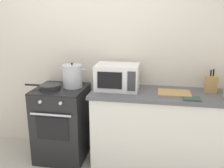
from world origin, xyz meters
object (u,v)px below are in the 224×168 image
Objects in this scene: stove at (62,123)px; frying_pan at (50,87)px; knife_block at (211,84)px; cutting_board at (174,93)px; oven_mitt at (192,99)px; stock_pot at (72,76)px; microwave at (117,77)px.

frying_pan reaches higher than stove.
frying_pan is 1.88m from knife_block.
frying_pan is 1.23× the size of cutting_board.
knife_block is (0.41, 0.14, 0.09)m from cutting_board.
oven_mitt is at bearing -3.71° from frying_pan.
cutting_board is at bearing -161.17° from knife_block.
frying_pan is 1.63m from oven_mitt.
cutting_board reaches higher than oven_mitt.
stock_pot is 0.73× the size of frying_pan.
oven_mitt is (1.52, -0.16, 0.47)m from stove.
stock_pot is 0.30m from frying_pan.
oven_mitt is at bearing -16.03° from microwave.
stock_pot is at bearing 170.84° from oven_mitt.
knife_block is at bearing 3.32° from microwave.
stock_pot is 1.19× the size of knife_block.
oven_mitt is at bearing -43.23° from cutting_board.
cutting_board is (1.21, -0.06, -0.13)m from stock_pot.
stove is 0.50m from frying_pan.
frying_pan is (-0.25, -0.12, -0.11)m from stock_pot.
microwave is (0.80, 0.13, 0.12)m from frying_pan.
frying_pan is 0.89× the size of microwave.
microwave is 0.68m from cutting_board.
stove is 1.43m from cutting_board.
microwave is (0.69, 0.08, 0.61)m from stove.
stock_pot reaches higher than frying_pan.
knife_block is (1.87, 0.19, 0.07)m from frying_pan.
microwave reaches higher than stove.
frying_pan is 1.46m from cutting_board.
microwave is 0.87m from oven_mitt.
cutting_board reaches higher than stove.
stock_pot is (0.14, 0.06, 0.60)m from stove.
microwave is (0.55, 0.02, 0.01)m from stock_pot.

